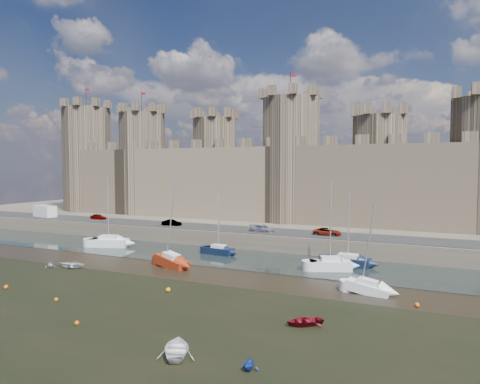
{
  "coord_description": "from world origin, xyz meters",
  "views": [
    {
      "loc": [
        26.58,
        -29.43,
        12.73
      ],
      "look_at": [
        3.38,
        22.0,
        9.44
      ],
      "focal_mm": 32.0,
      "sensor_mm": 36.0,
      "label": 1
    }
  ],
  "objects_px": {
    "sailboat_0": "(109,242)",
    "sailboat_4": "(172,261)",
    "car_2": "(263,229)",
    "sailboat_5": "(368,287)",
    "car_0": "(98,217)",
    "sailboat_1": "(219,250)",
    "van": "(45,211)",
    "car_3": "(327,232)",
    "sailboat_2": "(330,264)",
    "sailboat_3": "(348,260)",
    "car_1": "(172,223)"
  },
  "relations": [
    {
      "from": "car_2",
      "to": "sailboat_5",
      "type": "distance_m",
      "value": 26.07
    },
    {
      "from": "car_1",
      "to": "sailboat_1",
      "type": "height_order",
      "value": "sailboat_1"
    },
    {
      "from": "car_0",
      "to": "sailboat_1",
      "type": "xyz_separation_m",
      "value": [
        31.16,
        -9.4,
        -2.33
      ]
    },
    {
      "from": "sailboat_1",
      "to": "sailboat_3",
      "type": "distance_m",
      "value": 18.44
    },
    {
      "from": "car_3",
      "to": "sailboat_2",
      "type": "bearing_deg",
      "value": -164.6
    },
    {
      "from": "sailboat_2",
      "to": "sailboat_4",
      "type": "height_order",
      "value": "sailboat_4"
    },
    {
      "from": "car_1",
      "to": "van",
      "type": "relative_size",
      "value": 0.62
    },
    {
      "from": "car_2",
      "to": "sailboat_3",
      "type": "xyz_separation_m",
      "value": [
        14.5,
        -7.01,
        -2.33
      ]
    },
    {
      "from": "van",
      "to": "sailboat_0",
      "type": "distance_m",
      "value": 27.52
    },
    {
      "from": "car_1",
      "to": "car_3",
      "type": "relative_size",
      "value": 0.81
    },
    {
      "from": "car_2",
      "to": "van",
      "type": "height_order",
      "value": "van"
    },
    {
      "from": "car_3",
      "to": "sailboat_5",
      "type": "bearing_deg",
      "value": -155.26
    },
    {
      "from": "sailboat_1",
      "to": "sailboat_4",
      "type": "bearing_deg",
      "value": -95.26
    },
    {
      "from": "car_2",
      "to": "sailboat_2",
      "type": "distance_m",
      "value": 16.78
    },
    {
      "from": "van",
      "to": "sailboat_4",
      "type": "height_order",
      "value": "sailboat_4"
    },
    {
      "from": "van",
      "to": "sailboat_0",
      "type": "xyz_separation_m",
      "value": [
        25.45,
        -10.07,
        -2.82
      ]
    },
    {
      "from": "sailboat_1",
      "to": "sailboat_5",
      "type": "bearing_deg",
      "value": -18.99
    },
    {
      "from": "car_0",
      "to": "sailboat_5",
      "type": "distance_m",
      "value": 57.28
    },
    {
      "from": "car_3",
      "to": "sailboat_2",
      "type": "distance_m",
      "value": 11.84
    },
    {
      "from": "car_2",
      "to": "sailboat_5",
      "type": "height_order",
      "value": "sailboat_5"
    },
    {
      "from": "car_0",
      "to": "sailboat_5",
      "type": "xyz_separation_m",
      "value": [
        53.56,
        -20.16,
        -2.38
      ]
    },
    {
      "from": "van",
      "to": "sailboat_5",
      "type": "height_order",
      "value": "sailboat_5"
    },
    {
      "from": "car_0",
      "to": "car_2",
      "type": "xyz_separation_m",
      "value": [
        35.09,
        -1.92,
        0.02
      ]
    },
    {
      "from": "sailboat_0",
      "to": "sailboat_2",
      "type": "xyz_separation_m",
      "value": [
        35.59,
        -1.12,
        -0.01
      ]
    },
    {
      "from": "car_3",
      "to": "sailboat_5",
      "type": "xyz_separation_m",
      "value": [
        8.43,
        -19.06,
        -2.4
      ]
    },
    {
      "from": "sailboat_4",
      "to": "sailboat_5",
      "type": "height_order",
      "value": "sailboat_4"
    },
    {
      "from": "car_1",
      "to": "sailboat_0",
      "type": "xyz_separation_m",
      "value": [
        -5.6,
        -9.51,
        -2.19
      ]
    },
    {
      "from": "sailboat_2",
      "to": "van",
      "type": "bearing_deg",
      "value": 146.97
    },
    {
      "from": "van",
      "to": "sailboat_3",
      "type": "bearing_deg",
      "value": 4.79
    },
    {
      "from": "sailboat_4",
      "to": "sailboat_1",
      "type": "bearing_deg",
      "value": 95.08
    },
    {
      "from": "sailboat_3",
      "to": "sailboat_4",
      "type": "relative_size",
      "value": 0.85
    },
    {
      "from": "car_0",
      "to": "sailboat_4",
      "type": "relative_size",
      "value": 0.29
    },
    {
      "from": "van",
      "to": "sailboat_1",
      "type": "bearing_deg",
      "value": 1.3
    },
    {
      "from": "car_0",
      "to": "sailboat_1",
      "type": "distance_m",
      "value": 32.63
    },
    {
      "from": "car_1",
      "to": "sailboat_0",
      "type": "height_order",
      "value": "sailboat_0"
    },
    {
      "from": "car_2",
      "to": "sailboat_5",
      "type": "relative_size",
      "value": 0.43
    },
    {
      "from": "sailboat_3",
      "to": "sailboat_4",
      "type": "bearing_deg",
      "value": -149.98
    },
    {
      "from": "car_3",
      "to": "sailboat_3",
      "type": "bearing_deg",
      "value": -149.46
    },
    {
      "from": "car_0",
      "to": "sailboat_1",
      "type": "height_order",
      "value": "sailboat_1"
    },
    {
      "from": "sailboat_3",
      "to": "sailboat_5",
      "type": "distance_m",
      "value": 11.91
    },
    {
      "from": "sailboat_3",
      "to": "sailboat_4",
      "type": "distance_m",
      "value": 22.61
    },
    {
      "from": "van",
      "to": "sailboat_3",
      "type": "relative_size",
      "value": 0.56
    },
    {
      "from": "sailboat_0",
      "to": "sailboat_5",
      "type": "relative_size",
      "value": 1.23
    },
    {
      "from": "car_0",
      "to": "van",
      "type": "distance_m",
      "value": 13.06
    },
    {
      "from": "sailboat_5",
      "to": "car_3",
      "type": "bearing_deg",
      "value": 120.97
    },
    {
      "from": "sailboat_0",
      "to": "sailboat_4",
      "type": "xyz_separation_m",
      "value": [
        16.74,
        -7.46,
        -0.05
      ]
    },
    {
      "from": "car_0",
      "to": "sailboat_1",
      "type": "bearing_deg",
      "value": -104.28
    },
    {
      "from": "sailboat_5",
      "to": "sailboat_2",
      "type": "bearing_deg",
      "value": 132.36
    },
    {
      "from": "car_1",
      "to": "sailboat_0",
      "type": "relative_size",
      "value": 0.3
    },
    {
      "from": "car_0",
      "to": "sailboat_2",
      "type": "relative_size",
      "value": 0.3
    }
  ]
}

